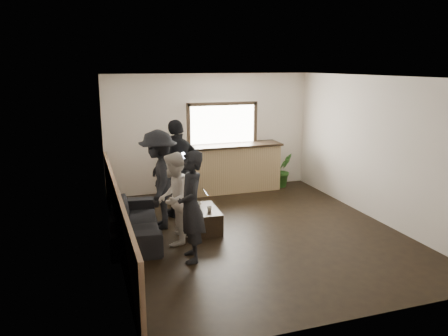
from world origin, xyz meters
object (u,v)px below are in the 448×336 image
object	(u,v)px
sofa	(135,221)
cup_a	(198,204)
potted_plant	(283,170)
coffee_table	(204,219)
cup_b	(209,209)
person_c	(159,180)
person_b	(174,199)
bar_counter	(226,165)
person_d	(178,168)
person_a	(191,207)

from	to	relation	value
sofa	cup_a	bearing A→B (deg)	-77.38
sofa	potted_plant	xyz separation A→B (m)	(3.95, 2.19, 0.12)
coffee_table	cup_b	size ratio (longest dim) A/B	9.74
sofa	person_c	bearing A→B (deg)	-50.32
sofa	coffee_table	size ratio (longest dim) A/B	2.29
person_c	cup_b	bearing A→B (deg)	68.14
person_c	person_b	bearing A→B (deg)	18.84
bar_counter	person_c	distance (m)	2.73
bar_counter	cup_b	bearing A→B (deg)	-114.77
bar_counter	person_d	xyz separation A→B (m)	(-1.46, -1.34, 0.34)
cup_b	potted_plant	world-z (taller)	potted_plant
person_a	person_c	size ratio (longest dim) A/B	0.94
cup_a	person_a	size ratio (longest dim) A/B	0.06
cup_b	potted_plant	bearing A→B (deg)	42.11
potted_plant	person_c	size ratio (longest dim) A/B	0.46
cup_b	person_b	size ratio (longest dim) A/B	0.06
coffee_table	cup_b	distance (m)	0.30
bar_counter	cup_a	size ratio (longest dim) A/B	23.93
cup_b	potted_plant	xyz separation A→B (m)	(2.63, 2.37, -0.02)
coffee_table	person_b	distance (m)	0.98
cup_a	potted_plant	world-z (taller)	potted_plant
potted_plant	cup_b	bearing A→B (deg)	-137.89
sofa	potted_plant	distance (m)	4.52
bar_counter	person_c	size ratio (longest dim) A/B	1.46
coffee_table	person_b	bearing A→B (deg)	-145.45
person_a	bar_counter	bearing A→B (deg)	159.33
cup_a	person_b	size ratio (longest dim) A/B	0.07
coffee_table	person_d	world-z (taller)	person_d
person_b	person_d	size ratio (longest dim) A/B	0.81
cup_b	person_d	bearing A→B (deg)	106.87
person_b	person_c	bearing A→B (deg)	-148.05
sofa	person_b	bearing A→B (deg)	-121.58
sofa	person_a	bearing A→B (deg)	-142.98
bar_counter	coffee_table	world-z (taller)	bar_counter
person_b	person_d	bearing A→B (deg)	-170.62
bar_counter	person_a	distance (m)	3.86
bar_counter	cup_b	distance (m)	2.69
person_a	person_b	distance (m)	0.74
cup_a	person_d	size ratio (longest dim) A/B	0.06
coffee_table	cup_a	size ratio (longest dim) A/B	8.07
potted_plant	person_c	bearing A→B (deg)	-151.82
sofa	person_d	distance (m)	1.51
cup_a	person_b	bearing A→B (deg)	-133.21
cup_a	person_d	xyz separation A→B (m)	(-0.21, 0.76, 0.53)
potted_plant	person_a	size ratio (longest dim) A/B	0.49
person_d	person_b	bearing A→B (deg)	52.12
person_a	person_c	bearing A→B (deg)	-165.98
cup_b	person_b	distance (m)	0.83
bar_counter	cup_b	world-z (taller)	bar_counter
sofa	potted_plant	bearing A→B (deg)	-55.71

